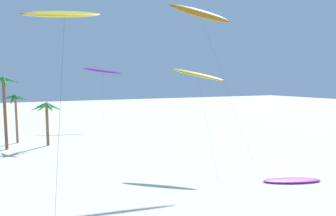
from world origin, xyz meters
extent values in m
cylinder|color=olive|center=(-10.87, 48.45, 3.84)|extent=(0.35, 0.35, 7.68)
cone|color=#287533|center=(-9.94, 48.40, 7.30)|extent=(2.11, 0.68, 1.29)
cone|color=#287533|center=(-10.50, 49.28, 7.24)|extent=(1.36, 2.11, 1.39)
cone|color=#287533|center=(-11.34, 49.17, 7.14)|extent=(1.56, 1.99, 1.55)
cone|color=#287533|center=(-11.85, 48.28, 7.46)|extent=(2.16, 0.91, 0.99)
cone|color=#287533|center=(-11.23, 47.76, 7.04)|extent=(1.38, 1.95, 1.72)
cone|color=#287533|center=(-10.50, 47.57, 7.37)|extent=(1.32, 2.15, 1.15)
cylinder|color=brown|center=(-12.08, 44.18, 5.23)|extent=(0.42, 0.42, 10.46)
cone|color=#287533|center=(-11.03, 44.39, 10.13)|extent=(2.38, 1.00, 1.20)
cone|color=#287533|center=(-11.95, 45.15, 9.91)|extent=(0.85, 2.29, 1.59)
cone|color=#287533|center=(-11.85, 43.39, 9.69)|extent=(1.11, 2.10, 1.95)
cylinder|color=brown|center=(-6.45, 44.26, 3.27)|extent=(0.42, 0.42, 6.54)
cone|color=#33843D|center=(-5.30, 44.36, 5.99)|extent=(2.59, 0.78, 1.62)
cone|color=#33843D|center=(-5.89, 45.26, 5.96)|extent=(1.73, 2.49, 1.66)
cone|color=#33843D|center=(-7.20, 45.26, 6.24)|extent=(2.02, 2.44, 1.15)
cone|color=#33843D|center=(-7.63, 44.36, 6.05)|extent=(2.62, 0.78, 1.51)
cone|color=#33843D|center=(-7.19, 43.35, 6.02)|extent=(2.06, 2.34, 1.56)
cone|color=#33843D|center=(-6.06, 43.16, 6.00)|extent=(1.39, 2.60, 1.59)
ellipsoid|color=yellow|center=(11.04, 28.49, 10.91)|extent=(5.40, 6.61, 2.30)
ellipsoid|color=#19B2B7|center=(11.04, 28.49, 10.95)|extent=(4.91, 6.33, 2.02)
cylinder|color=#4C4C51|center=(9.61, 23.96, 5.42)|extent=(2.89, 9.06, 10.84)
ellipsoid|color=yellow|center=(-6.22, 16.41, 14.25)|extent=(5.40, 3.26, 1.65)
ellipsoid|color=purple|center=(-6.22, 16.41, 14.28)|extent=(5.15, 2.64, 1.30)
cylinder|color=#4C4C51|center=(-6.97, 14.13, 7.09)|extent=(1.52, 4.57, 14.19)
ellipsoid|color=orange|center=(12.80, 30.68, 19.29)|extent=(8.38, 4.23, 3.52)
ellipsoid|color=black|center=(12.80, 30.68, 19.33)|extent=(8.04, 3.62, 2.65)
cylinder|color=#4C4C51|center=(14.38, 26.83, 9.61)|extent=(3.17, 7.72, 19.22)
ellipsoid|color=purple|center=(6.08, 61.07, 12.42)|extent=(8.46, 4.09, 1.92)
ellipsoid|color=#19B2B7|center=(6.08, 61.07, 12.45)|extent=(8.37, 3.65, 1.49)
cylinder|color=#4C4C51|center=(5.24, 57.29, 6.18)|extent=(1.71, 7.57, 12.36)
ellipsoid|color=purple|center=(14.80, 16.28, 0.14)|extent=(6.05, 3.62, 0.28)
ellipsoid|color=#19B2B7|center=(14.80, 16.28, 0.16)|extent=(2.95, 2.20, 0.17)
camera|label=1|loc=(-8.19, -2.84, 9.98)|focal=29.90mm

